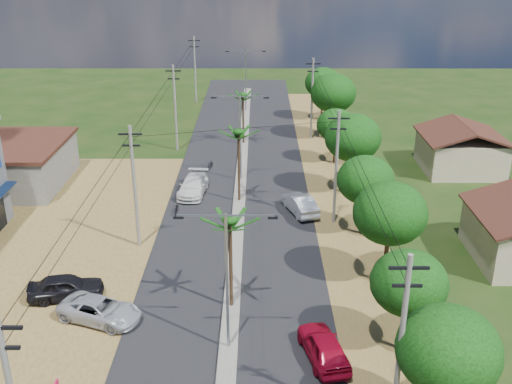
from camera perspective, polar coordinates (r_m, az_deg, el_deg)
ground at (r=33.29m, az=-2.64°, el=-14.71°), size 160.00×160.00×0.00m
road at (r=46.13m, az=-1.78°, el=-3.40°), size 12.00×110.00×0.04m
median at (r=48.82m, az=-1.67°, el=-1.79°), size 1.00×90.00×0.18m
dirt_lot_west at (r=43.22m, az=-22.57°, el=-7.15°), size 18.00×46.00×0.04m
dirt_shoulder_east at (r=46.62m, az=8.73°, el=-3.38°), size 5.00×90.00×0.03m
low_shed at (r=58.21m, az=-22.66°, el=2.48°), size 10.40×10.40×3.95m
house_east_far at (r=60.52m, az=18.96°, el=4.15°), size 7.60×7.50×4.60m
tree_east_a at (r=26.95m, az=17.83°, el=-14.17°), size 4.40×4.40×6.37m
tree_east_b at (r=31.90m, az=14.35°, el=-8.40°), size 4.00×4.00×5.83m
tree_east_c at (r=37.69m, az=12.64°, el=-1.99°), size 4.60×4.60×6.83m
tree_east_d at (r=44.16m, az=10.39°, el=1.13°), size 4.20×4.20×6.13m
tree_east_e at (r=51.41m, az=9.20°, el=5.14°), size 4.80×4.80×7.14m
tree_east_f at (r=59.28m, az=7.62°, el=6.33°), size 3.80×3.80×5.52m
tree_east_g at (r=66.71m, az=7.37°, el=9.34°), size 5.00×5.00×7.38m
tree_east_h at (r=74.57m, az=6.39°, el=10.29°), size 4.40×4.40×6.52m
palm_median_near at (r=33.84m, az=-2.49°, el=-3.07°), size 2.00×2.00×6.15m
palm_median_mid at (r=48.65m, az=-1.68°, el=5.43°), size 2.00×2.00×6.55m
palm_median_far at (r=64.27m, az=-1.23°, el=9.04°), size 2.00×2.00×5.85m
streetlight_near at (r=30.64m, az=-2.79°, el=-7.55°), size 5.10×0.18×8.00m
streetlight_mid at (r=53.76m, az=-1.50°, el=5.85°), size 5.10×0.18×8.00m
streetlight_far at (r=78.05m, az=-0.99°, el=11.07°), size 5.10×0.18×8.00m
utility_pole_w_b at (r=42.32m, az=-11.51°, el=0.70°), size 1.60×0.24×9.00m
utility_pole_w_c at (r=63.01m, az=-7.71°, el=8.10°), size 1.60×0.24×9.00m
utility_pole_w_d at (r=83.39m, az=-5.84°, el=11.67°), size 1.60×0.24×9.00m
utility_pole_e_a at (r=26.27m, az=13.61°, el=-13.98°), size 1.60×0.24×9.00m
utility_pole_e_b at (r=45.58m, az=7.66°, el=2.54°), size 1.60×0.24×9.00m
utility_pole_e_c at (r=66.58m, az=5.36°, el=8.97°), size 1.60×0.24×9.00m
car_red_near at (r=32.31m, az=6.45°, el=-14.45°), size 2.80×4.82×1.54m
car_silver_mid at (r=48.47m, az=4.19°, el=-1.16°), size 3.00×4.90×1.52m
car_white_far at (r=52.27m, az=-5.99°, el=0.57°), size 2.62×5.43×1.52m
car_parked_silver at (r=36.15m, az=-14.64°, el=-10.88°), size 5.35×3.82×1.35m
car_parked_dark at (r=38.75m, az=-17.66°, el=-8.66°), size 4.78×2.67×1.54m
moto_rider_west_a at (r=48.76m, az=-7.58°, el=-1.61°), size 0.55×1.56×0.82m
moto_rider_west_b at (r=58.08m, az=-4.39°, el=2.55°), size 0.81×1.52×0.88m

